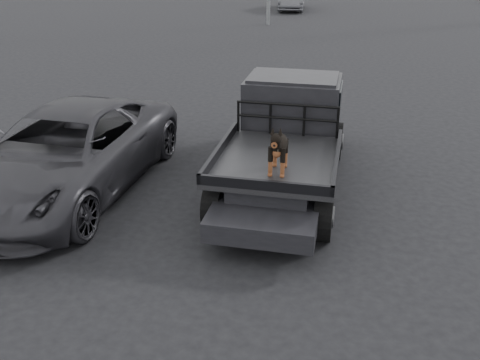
# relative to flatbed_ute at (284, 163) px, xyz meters

# --- Properties ---
(ground) EXTENTS (120.00, 120.00, 0.00)m
(ground) POSITION_rel_flatbed_ute_xyz_m (0.64, -2.16, -0.46)
(ground) COLOR black
(ground) RESTS_ON ground
(flatbed_ute) EXTENTS (2.00, 5.40, 0.92)m
(flatbed_ute) POSITION_rel_flatbed_ute_xyz_m (0.00, 0.00, 0.00)
(flatbed_ute) COLOR black
(flatbed_ute) RESTS_ON ground
(ute_cab) EXTENTS (1.72, 1.30, 0.88)m
(ute_cab) POSITION_rel_flatbed_ute_xyz_m (0.00, 0.95, 0.90)
(ute_cab) COLOR black
(ute_cab) RESTS_ON flatbed_ute
(headache_rack) EXTENTS (1.80, 0.08, 0.55)m
(headache_rack) POSITION_rel_flatbed_ute_xyz_m (0.00, 0.20, 0.74)
(headache_rack) COLOR black
(headache_rack) RESTS_ON flatbed_ute
(dog) EXTENTS (0.32, 0.60, 0.74)m
(dog) POSITION_rel_flatbed_ute_xyz_m (0.09, -1.43, 0.83)
(dog) COLOR black
(dog) RESTS_ON flatbed_ute
(parked_suv) EXTENTS (2.57, 5.31, 1.45)m
(parked_suv) POSITION_rel_flatbed_ute_xyz_m (-3.67, -0.99, 0.27)
(parked_suv) COLOR #2C2B30
(parked_suv) RESTS_ON ground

